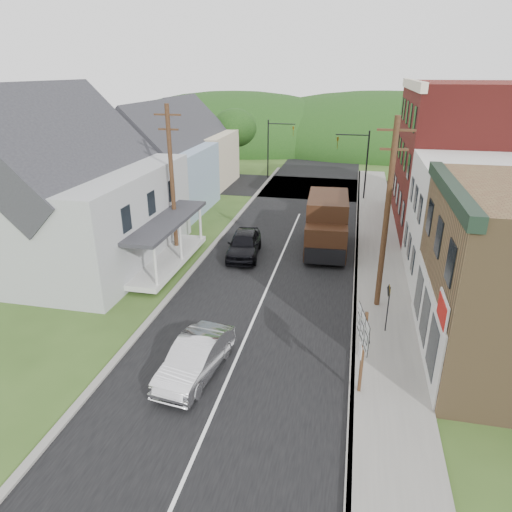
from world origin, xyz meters
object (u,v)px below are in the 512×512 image
Objects in this scene: silver_sedan at (195,358)px; dark_sedan at (244,244)px; delivery_van at (327,224)px; warning_sign at (388,301)px; route_sign_cluster at (363,341)px.

dark_sedan is at bearing 101.68° from silver_sedan.
warning_sign is at bearing -73.78° from delivery_van.
dark_sedan is 1.45× the size of route_sign_cluster.
delivery_van is (4.86, 2.07, 0.94)m from dark_sedan.
warning_sign is at bearing -48.46° from dark_sedan.
dark_sedan is at bearing -159.68° from delivery_van.
delivery_van reaches higher than warning_sign.
silver_sedan is 12.00m from dark_sedan.
silver_sedan is at bearing -154.51° from warning_sign.
dark_sedan is 0.74× the size of delivery_van.
delivery_van is at bearing 102.18° from warning_sign.
dark_sedan is 2.03× the size of warning_sign.
route_sign_cluster is 4.55m from warning_sign.
silver_sedan is 0.95× the size of dark_sedan.
warning_sign is at bearing 64.81° from route_sign_cluster.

